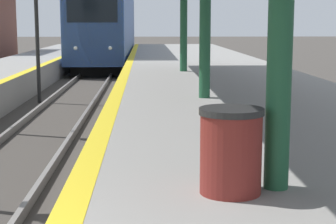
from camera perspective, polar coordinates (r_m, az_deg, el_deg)
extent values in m
cube|color=black|center=(36.22, -5.97, 5.51)|extent=(2.35, 20.18, 0.55)
cube|color=#33518C|center=(36.15, -6.03, 8.87)|extent=(2.76, 22.42, 3.70)
cube|color=yellow|center=(25.06, -7.68, 8.79)|extent=(2.71, 0.16, 3.63)
cube|color=black|center=(25.00, -7.72, 10.27)|extent=(2.21, 0.06, 1.11)
sphere|color=white|center=(25.10, -9.38, 6.42)|extent=(0.18, 0.18, 0.18)
sphere|color=white|center=(24.96, -5.89, 6.48)|extent=(0.18, 0.18, 0.18)
cylinder|color=black|center=(17.91, -13.09, 6.00)|extent=(0.12, 0.12, 3.21)
cylinder|color=#1E5133|center=(5.40, 11.44, 10.83)|extent=(0.24, 0.24, 3.56)
cylinder|color=#1E5133|center=(12.02, 3.80, 9.91)|extent=(0.24, 0.24, 3.56)
cylinder|color=#1E5133|center=(18.71, 1.61, 9.61)|extent=(0.24, 0.24, 3.56)
cylinder|color=maroon|center=(5.31, 6.39, -4.26)|extent=(0.58, 0.58, 0.75)
cylinder|color=#262626|center=(5.23, 6.47, 0.07)|extent=(0.61, 0.61, 0.06)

